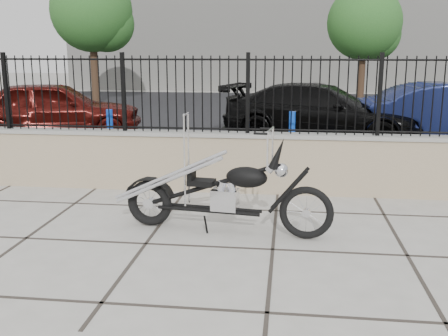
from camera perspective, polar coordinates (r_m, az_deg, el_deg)
ground_plane at (r=6.33m, az=-8.51°, el=-8.16°), size 90.00×90.00×0.00m
parking_lot at (r=18.40m, az=1.91°, el=5.71°), size 30.00×30.00×0.00m
retaining_wall at (r=8.54m, az=-4.17°, el=0.77°), size 14.00×0.36×0.96m
iron_fence at (r=8.38m, az=-4.29°, el=8.01°), size 14.00×0.08×1.20m
background_building at (r=32.28m, az=4.31°, el=15.80°), size 22.00×6.00×8.00m
chopper_motorcycle at (r=6.45m, az=-0.33°, el=-0.58°), size 2.56×0.77×1.52m
car_red at (r=14.27m, az=-17.97°, el=6.09°), size 4.71×2.92×1.50m
car_black at (r=13.38m, az=10.55°, el=5.94°), size 5.26×3.16×1.43m
bollard_a at (r=10.93m, az=-12.26°, el=3.45°), size 0.16×0.16×1.07m
bollard_b at (r=10.54m, az=7.38°, el=3.25°), size 0.13×0.13×1.06m
tree_left at (r=23.30m, az=-14.25°, el=16.61°), size 3.37×3.37×5.68m
tree_right at (r=21.97m, az=15.06°, el=15.37°), size 2.90×2.90×4.89m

